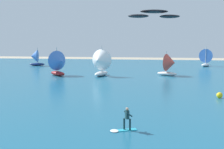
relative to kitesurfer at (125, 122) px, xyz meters
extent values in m
cube|color=#1E607F|center=(-1.79, 34.61, -0.65)|extent=(160.00, 90.00, 0.10)
cube|color=#26B2CC|center=(0.18, 0.08, -0.58)|extent=(1.46, 0.97, 0.05)
cylinder|color=#143338|center=(-0.04, 0.11, -0.15)|extent=(0.14, 0.14, 0.80)
cylinder|color=#143338|center=(0.39, 0.04, -0.15)|extent=(0.14, 0.14, 0.80)
cube|color=#143338|center=(0.18, 0.08, 0.55)|extent=(0.35, 0.42, 0.60)
sphere|color=tan|center=(0.18, 0.08, 0.96)|extent=(0.22, 0.22, 0.22)
cylinder|color=#143338|center=(0.16, 0.31, 0.60)|extent=(0.50, 0.28, 0.39)
cylinder|color=#143338|center=(0.34, -0.09, 0.60)|extent=(0.50, 0.28, 0.39)
ellipsoid|color=white|center=(-0.69, -0.31, -0.56)|extent=(0.83, 0.88, 0.08)
ellipsoid|color=black|center=(1.98, 5.55, 8.32)|extent=(2.75, 2.04, 0.29)
ellipsoid|color=black|center=(0.64, 5.20, 7.91)|extent=(2.11, 1.88, 0.29)
ellipsoid|color=black|center=(3.33, 5.90, 7.91)|extent=(2.11, 1.88, 0.29)
ellipsoid|color=white|center=(15.59, 54.51, -0.20)|extent=(3.42, 4.42, 0.80)
cylinder|color=silver|center=(15.49, 54.34, 2.33)|extent=(0.13, 0.13, 4.26)
cone|color=#3F72CC|center=(15.97, 55.15, 2.11)|extent=(4.03, 3.42, 3.58)
ellipsoid|color=maroon|center=(-15.63, 30.51, -0.19)|extent=(4.30, 4.02, 0.82)
cylinder|color=silver|center=(-15.79, 30.64, 2.42)|extent=(0.14, 0.14, 4.39)
cone|color=#3F72CC|center=(-15.06, 30.01, 2.20)|extent=(3.87, 4.04, 3.69)
ellipsoid|color=silver|center=(-7.40, 31.15, -0.17)|extent=(2.73, 4.92, 0.88)
cylinder|color=silver|center=(-7.34, 31.37, 2.61)|extent=(0.15, 0.15, 4.67)
cone|color=white|center=(-7.60, 30.38, 2.37)|extent=(4.31, 2.96, 3.92)
ellipsoid|color=navy|center=(-28.27, 50.41, -0.23)|extent=(4.18, 2.18, 0.75)
cylinder|color=silver|center=(-28.09, 50.45, 2.13)|extent=(0.12, 0.12, 3.98)
cone|color=#3F72CC|center=(-28.94, 50.27, 1.93)|extent=(2.41, 3.63, 3.34)
ellipsoid|color=silver|center=(4.69, 33.28, -0.24)|extent=(4.06, 2.86, 0.72)
cylinder|color=silver|center=(4.53, 33.35, 2.05)|extent=(0.12, 0.12, 3.86)
cone|color=#D84C3F|center=(5.29, 32.99, 1.86)|extent=(2.92, 3.66, 3.25)
sphere|color=yellow|center=(9.46, 12.89, -0.27)|extent=(0.67, 0.67, 0.67)
camera|label=1|loc=(1.85, -19.10, 5.71)|focal=44.35mm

